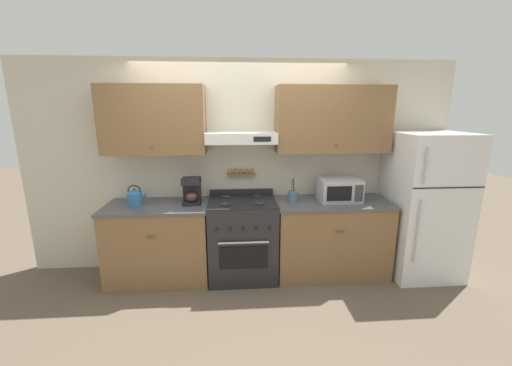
% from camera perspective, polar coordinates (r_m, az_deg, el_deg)
% --- Properties ---
extents(ground_plane, '(16.00, 16.00, 0.00)m').
position_cam_1_polar(ground_plane, '(3.72, -2.20, -18.78)').
color(ground_plane, brown).
extents(wall_back, '(5.20, 0.46, 2.55)m').
position_cam_1_polar(wall_back, '(3.81, -2.08, 6.01)').
color(wall_back, beige).
rests_on(wall_back, ground_plane).
extents(counter_left, '(1.17, 0.67, 0.91)m').
position_cam_1_polar(counter_left, '(3.91, -17.16, -10.18)').
color(counter_left, brown).
rests_on(counter_left, ground_plane).
extents(counter_right, '(1.35, 0.67, 0.91)m').
position_cam_1_polar(counter_right, '(3.98, 13.32, -9.50)').
color(counter_right, brown).
rests_on(counter_right, ground_plane).
extents(stove_range, '(0.78, 0.69, 1.00)m').
position_cam_1_polar(stove_range, '(3.79, -2.44, -10.05)').
color(stove_range, '#232326').
rests_on(stove_range, ground_plane).
extents(refrigerator, '(0.80, 0.78, 1.72)m').
position_cam_1_polar(refrigerator, '(4.26, 28.25, -3.55)').
color(refrigerator, white).
rests_on(refrigerator, ground_plane).
extents(tea_kettle, '(0.22, 0.17, 0.23)m').
position_cam_1_polar(tea_kettle, '(3.80, -21.14, -2.39)').
color(tea_kettle, teal).
rests_on(tea_kettle, counter_left).
extents(coffee_maker, '(0.20, 0.20, 0.30)m').
position_cam_1_polar(coffee_maker, '(3.67, -11.61, -1.37)').
color(coffee_maker, black).
rests_on(coffee_maker, counter_left).
extents(microwave, '(0.48, 0.36, 0.26)m').
position_cam_1_polar(microwave, '(3.85, 14.87, -1.16)').
color(microwave, '#ADAFB5').
rests_on(microwave, counter_right).
extents(utensil_crock, '(0.11, 0.11, 0.28)m').
position_cam_1_polar(utensil_crock, '(3.70, 6.75, -2.32)').
color(utensil_crock, slate).
rests_on(utensil_crock, counter_right).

